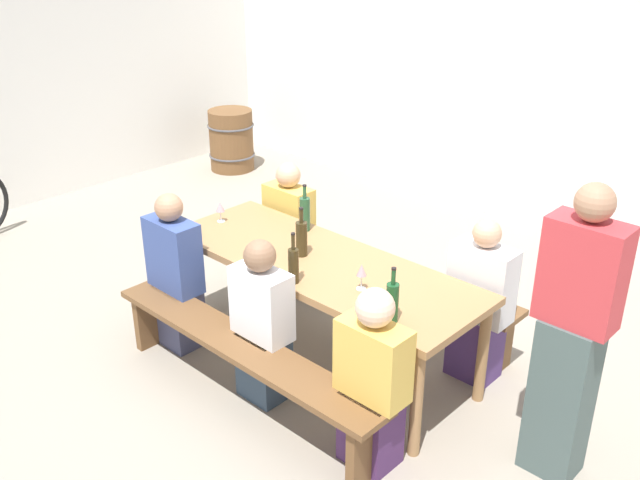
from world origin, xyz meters
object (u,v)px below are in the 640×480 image
at_px(wine_glass_1, 220,208).
at_px(standing_host, 570,343).
at_px(seated_guest_near_1, 263,326).
at_px(seated_guest_far_0, 289,232).
at_px(bench_near, 241,355).
at_px(wine_bottle_0, 302,238).
at_px(tasting_table, 320,271).
at_px(wine_glass_0, 362,272).
at_px(seated_guest_near_0, 175,276).
at_px(wine_bottle_3, 305,213).
at_px(seated_guest_near_2, 372,384).
at_px(seated_guest_far_1, 479,306).
at_px(wine_barrel, 231,140).
at_px(wine_bottle_2, 294,265).
at_px(bench_far, 385,277).
at_px(wine_bottle_1, 392,302).

bearing_deg(wine_glass_1, standing_host, 2.59).
bearing_deg(standing_host, wine_glass_1, 2.59).
distance_m(seated_guest_near_1, seated_guest_far_0, 1.43).
bearing_deg(bench_near, wine_bottle_0, 102.11).
relative_size(wine_bottle_0, standing_host, 0.20).
xyz_separation_m(tasting_table, wine_glass_0, (0.45, -0.11, 0.19)).
relative_size(wine_glass_0, seated_guest_far_0, 0.15).
height_order(tasting_table, seated_guest_near_0, seated_guest_near_0).
height_order(wine_glass_1, seated_guest_near_0, seated_guest_near_0).
distance_m(wine_bottle_3, seated_guest_near_2, 1.61).
bearing_deg(wine_glass_0, wine_bottle_3, 155.31).
height_order(seated_guest_far_1, wine_barrel, seated_guest_far_1).
bearing_deg(seated_guest_far_0, bench_near, 34.32).
distance_m(tasting_table, wine_bottle_0, 0.25).
xyz_separation_m(wine_glass_1, seated_guest_near_2, (1.89, -0.53, -0.34)).
height_order(wine_bottle_3, seated_guest_near_2, same).
xyz_separation_m(seated_guest_near_1, seated_guest_far_1, (0.85, 1.11, 0.01)).
bearing_deg(wine_bottle_2, tasting_table, 104.87).
height_order(wine_bottle_0, seated_guest_far_1, seated_guest_far_1).
distance_m(tasting_table, bench_far, 0.77).
bearing_deg(tasting_table, wine_glass_1, -178.39).
xyz_separation_m(seated_guest_near_0, seated_guest_near_2, (1.76, 0.00, -0.02)).
bearing_deg(wine_bottle_3, wine_glass_0, -24.69).
distance_m(bench_near, wine_barrel, 4.59).
relative_size(tasting_table, seated_guest_far_0, 2.09).
relative_size(seated_guest_near_1, standing_host, 0.65).
xyz_separation_m(tasting_table, bench_far, (0.00, 0.70, -0.32)).
relative_size(tasting_table, wine_bottle_3, 6.56).
bearing_deg(wine_bottle_2, seated_guest_far_0, 136.98).
relative_size(wine_bottle_2, wine_glass_1, 2.15).
distance_m(bench_far, wine_glass_1, 1.32).
xyz_separation_m(bench_far, seated_guest_near_2, (0.91, -1.26, 0.16)).
relative_size(tasting_table, wine_bottle_0, 6.66).
distance_m(bench_far, wine_glass_0, 1.06).
bearing_deg(wine_bottle_0, wine_glass_0, -8.55).
height_order(wine_bottle_0, wine_bottle_2, wine_bottle_0).
relative_size(bench_near, seated_guest_near_1, 1.99).
distance_m(seated_guest_near_1, standing_host, 1.79).
xyz_separation_m(seated_guest_near_2, seated_guest_far_1, (-0.02, 1.11, 0.01)).
bearing_deg(tasting_table, wine_glass_0, -14.01).
distance_m(seated_guest_near_1, seated_guest_near_2, 0.87).
height_order(seated_guest_near_0, seated_guest_near_2, seated_guest_near_0).
xyz_separation_m(wine_bottle_2, wine_glass_1, (-1.07, 0.30, -0.01)).
bearing_deg(wine_bottle_0, seated_guest_near_2, -26.77).
relative_size(bench_near, seated_guest_near_2, 1.99).
distance_m(bench_near, wine_glass_0, 0.90).
relative_size(wine_bottle_1, wine_bottle_3, 0.96).
xyz_separation_m(wine_bottle_1, seated_guest_far_0, (-1.67, 0.83, -0.36)).
relative_size(seated_guest_near_2, standing_host, 0.65).
bearing_deg(wine_bottle_2, wine_glass_0, 31.14).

